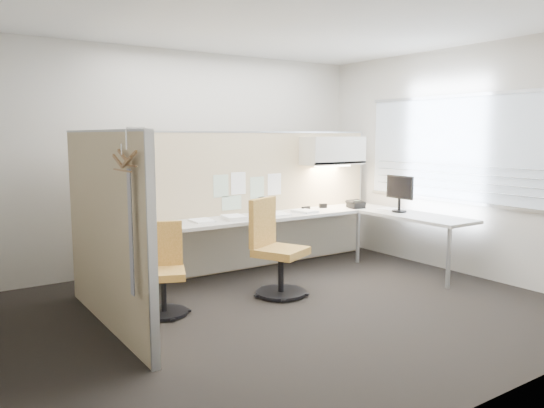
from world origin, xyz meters
TOP-DOWN VIEW (x-y plane):
  - floor at (0.00, 0.00)m, footprint 5.50×4.50m
  - ceiling at (0.00, 0.00)m, footprint 5.50×4.50m
  - wall_back at (0.00, 2.25)m, footprint 5.50×0.02m
  - wall_front at (0.00, -2.25)m, footprint 5.50×0.02m
  - wall_right at (2.75, 0.00)m, footprint 0.02×4.50m
  - window_pane at (2.73, 0.00)m, footprint 0.01×2.80m
  - partition_back at (0.55, 1.60)m, footprint 4.10×0.06m
  - partition_left at (-1.50, 0.50)m, footprint 0.06×2.20m
  - desk at (0.93, 1.13)m, footprint 4.00×2.07m
  - overhead_bin at (1.90, 1.39)m, footprint 0.90×0.36m
  - task_light_strip at (1.90, 1.39)m, footprint 0.60×0.06m
  - pinned_papers at (0.63, 1.57)m, footprint 1.01×0.00m
  - poster at (-1.05, 1.57)m, footprint 0.28×0.00m
  - chair_left at (-0.94, 0.57)m, footprint 0.53×0.54m
  - chair_right at (0.29, 0.45)m, footprint 0.64×0.65m
  - monitor at (2.30, 0.53)m, footprint 0.19×0.45m
  - phone at (2.10, 1.13)m, footprint 0.22×0.21m
  - stapler at (1.41, 1.35)m, footprint 0.15×0.07m
  - tape_dispenser at (1.74, 1.40)m, footprint 0.11×0.09m
  - coat_hook at (-1.58, -0.34)m, footprint 0.18×0.41m
  - paper_stack_0 at (-0.16, 1.29)m, footprint 0.24×0.31m
  - paper_stack_1 at (0.22, 1.20)m, footprint 0.27×0.33m
  - paper_stack_2 at (0.89, 1.24)m, footprint 0.26×0.32m
  - paper_stack_3 at (1.29, 1.21)m, footprint 0.27×0.33m
  - paper_stack_4 at (2.32, 0.70)m, footprint 0.29×0.34m

SIDE VIEW (x-z plane):
  - floor at x=0.00m, z-range -0.01..0.00m
  - chair_left at x=-0.94m, z-range -0.03..0.84m
  - chair_right at x=0.29m, z-range -0.03..1.00m
  - desk at x=0.93m, z-range 0.24..0.97m
  - paper_stack_2 at x=0.89m, z-range 0.73..0.75m
  - paper_stack_0 at x=-0.16m, z-range 0.73..0.75m
  - paper_stack_4 at x=2.32m, z-range 0.73..0.75m
  - paper_stack_3 at x=1.29m, z-range 0.73..0.76m
  - paper_stack_1 at x=0.22m, z-range 0.73..0.78m
  - stapler at x=1.41m, z-range 0.73..0.78m
  - tape_dispenser at x=1.74m, z-range 0.73..0.79m
  - phone at x=2.10m, z-range 0.72..0.84m
  - partition_back at x=0.55m, z-range 0.00..1.75m
  - partition_left at x=-1.50m, z-range 0.00..1.75m
  - monitor at x=2.30m, z-range 0.77..1.24m
  - pinned_papers at x=0.63m, z-range 0.80..1.27m
  - task_light_strip at x=1.90m, z-range 1.29..1.31m
  - wall_back at x=0.00m, z-range 0.00..2.80m
  - wall_front at x=0.00m, z-range 0.00..2.80m
  - wall_right at x=2.75m, z-range 0.00..2.80m
  - poster at x=-1.05m, z-range 1.24..1.59m
  - coat_hook at x=-1.58m, z-range 0.80..2.06m
  - overhead_bin at x=1.90m, z-range 1.32..1.70m
  - window_pane at x=2.73m, z-range 0.90..2.20m
  - ceiling at x=0.00m, z-range 2.80..2.81m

